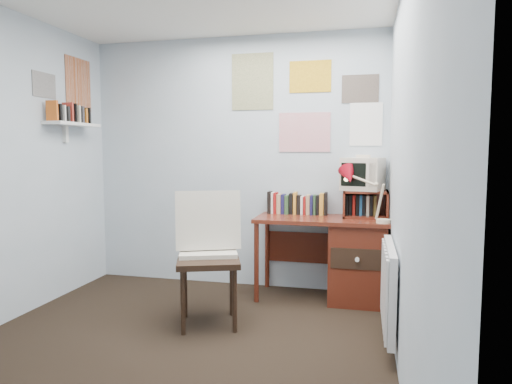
% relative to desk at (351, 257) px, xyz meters
% --- Properties ---
extents(ground, '(3.50, 3.50, 0.00)m').
position_rel_desk_xyz_m(ground, '(-1.17, -1.48, -0.41)').
color(ground, black).
rests_on(ground, ground).
extents(back_wall, '(3.00, 0.02, 2.50)m').
position_rel_desk_xyz_m(back_wall, '(-1.17, 0.27, 0.84)').
color(back_wall, silver).
rests_on(back_wall, ground).
extents(right_wall, '(0.02, 3.50, 2.50)m').
position_rel_desk_xyz_m(right_wall, '(0.33, -1.48, 0.84)').
color(right_wall, silver).
rests_on(right_wall, ground).
extents(desk, '(1.20, 0.55, 0.76)m').
position_rel_desk_xyz_m(desk, '(0.00, 0.00, 0.00)').
color(desk, '#5C2215').
rests_on(desk, ground).
extents(desk_chair, '(0.66, 0.65, 1.02)m').
position_rel_desk_xyz_m(desk_chair, '(-1.07, -0.85, 0.11)').
color(desk_chair, black).
rests_on(desk_chair, ground).
extents(desk_lamp, '(0.34, 0.31, 0.44)m').
position_rel_desk_xyz_m(desk_lamp, '(0.27, -0.19, 0.57)').
color(desk_lamp, '#AE0B1B').
rests_on(desk_lamp, desk).
extents(tv_riser, '(0.40, 0.30, 0.25)m').
position_rel_desk_xyz_m(tv_riser, '(0.12, 0.11, 0.48)').
color(tv_riser, '#5C2215').
rests_on(tv_riser, desk).
extents(crt_tv, '(0.42, 0.40, 0.33)m').
position_rel_desk_xyz_m(crt_tv, '(0.09, 0.13, 0.77)').
color(crt_tv, beige).
rests_on(crt_tv, tv_riser).
extents(book_row, '(0.60, 0.14, 0.22)m').
position_rel_desk_xyz_m(book_row, '(-0.51, 0.18, 0.46)').
color(book_row, '#5C2215').
rests_on(book_row, desk).
extents(radiator, '(0.09, 0.80, 0.60)m').
position_rel_desk_xyz_m(radiator, '(0.29, -0.93, 0.01)').
color(radiator, white).
rests_on(radiator, right_wall).
extents(wall_shelf, '(0.20, 0.62, 0.24)m').
position_rel_desk_xyz_m(wall_shelf, '(-2.57, -0.38, 1.21)').
color(wall_shelf, white).
rests_on(wall_shelf, left_wall).
extents(posters_back, '(1.20, 0.01, 0.90)m').
position_rel_desk_xyz_m(posters_back, '(-0.47, 0.26, 1.44)').
color(posters_back, white).
rests_on(posters_back, back_wall).
extents(posters_left, '(0.01, 0.70, 0.60)m').
position_rel_desk_xyz_m(posters_left, '(-2.67, -0.38, 1.59)').
color(posters_left, white).
rests_on(posters_left, left_wall).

